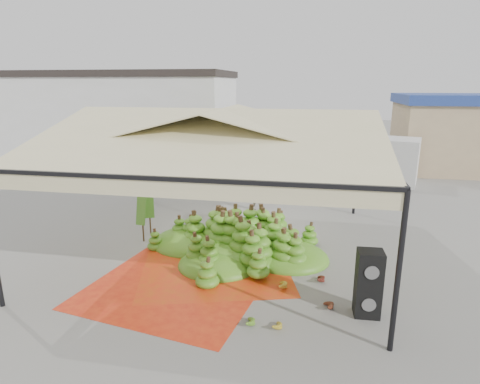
% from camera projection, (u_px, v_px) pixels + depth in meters
% --- Properties ---
extents(ground, '(90.00, 90.00, 0.00)m').
position_uv_depth(ground, '(224.00, 248.00, 11.76)').
color(ground, slate).
rests_on(ground, ground).
extents(canopy_tent, '(8.10, 8.10, 4.00)m').
position_uv_depth(canopy_tent, '(223.00, 135.00, 10.89)').
color(canopy_tent, black).
rests_on(canopy_tent, ground).
extents(building_white, '(14.30, 6.30, 5.40)m').
position_uv_depth(building_white, '(122.00, 114.00, 26.11)').
color(building_white, silver).
rests_on(building_white, ground).
extents(building_tan, '(6.30, 5.30, 4.10)m').
position_uv_depth(building_tan, '(456.00, 132.00, 21.75)').
color(building_tan, tan).
rests_on(building_tan, ground).
extents(tarp_left, '(4.48, 4.33, 0.01)m').
position_uv_depth(tarp_left, '(176.00, 286.00, 9.52)').
color(tarp_left, red).
rests_on(tarp_left, ground).
extents(tarp_right, '(4.65, 4.78, 0.01)m').
position_uv_depth(tarp_right, '(215.00, 264.00, 10.69)').
color(tarp_right, red).
rests_on(tarp_right, ground).
extents(banana_heap, '(5.55, 4.61, 1.16)m').
position_uv_depth(banana_heap, '(240.00, 233.00, 11.29)').
color(banana_heap, '#417418').
rests_on(banana_heap, ground).
extents(hand_yellow_a, '(0.48, 0.42, 0.19)m').
position_uv_depth(hand_yellow_a, '(274.00, 323.00, 7.89)').
color(hand_yellow_a, '#AC7F22').
rests_on(hand_yellow_a, ground).
extents(hand_yellow_b, '(0.52, 0.43, 0.23)m').
position_uv_depth(hand_yellow_b, '(279.00, 283.00, 9.42)').
color(hand_yellow_b, '#BB8B25').
rests_on(hand_yellow_b, ground).
extents(hand_red_a, '(0.49, 0.40, 0.22)m').
position_uv_depth(hand_red_a, '(317.00, 277.00, 9.73)').
color(hand_red_a, '#591D14').
rests_on(hand_red_a, ground).
extents(hand_red_b, '(0.54, 0.48, 0.21)m').
position_uv_depth(hand_red_b, '(325.00, 304.00, 8.55)').
color(hand_red_b, '#522212').
rests_on(hand_red_b, ground).
extents(hand_green, '(0.47, 0.39, 0.21)m').
position_uv_depth(hand_green, '(246.00, 320.00, 7.99)').
color(hand_green, '#3A7418').
rests_on(hand_green, ground).
extents(hanging_bunches, '(4.74, 0.24, 0.20)m').
position_uv_depth(hanging_bunches, '(263.00, 158.00, 11.31)').
color(hanging_bunches, '#3E7D1A').
rests_on(hanging_bunches, ground).
extents(speaker_stack, '(0.53, 0.47, 1.42)m').
position_uv_depth(speaker_stack, '(368.00, 283.00, 8.18)').
color(speaker_stack, black).
rests_on(speaker_stack, ground).
extents(banana_leaves, '(0.96, 1.36, 3.70)m').
position_uv_depth(banana_leaves, '(140.00, 236.00, 12.62)').
color(banana_leaves, '#35711E').
rests_on(banana_leaves, ground).
extents(vendor, '(0.65, 0.52, 1.55)m').
position_uv_depth(vendor, '(257.00, 191.00, 15.01)').
color(vendor, gray).
rests_on(vendor, ground).
extents(truck_left, '(7.14, 3.32, 2.36)m').
position_uv_depth(truck_left, '(251.00, 149.00, 20.22)').
color(truck_left, '#532C1B').
rests_on(truck_left, ground).
extents(truck_right, '(6.59, 3.69, 2.15)m').
position_uv_depth(truck_right, '(356.00, 153.00, 19.81)').
color(truck_right, '#4F391A').
rests_on(truck_right, ground).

